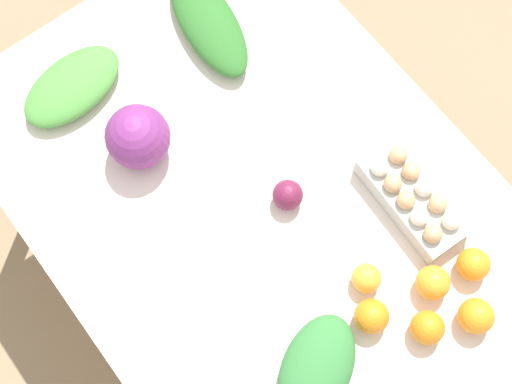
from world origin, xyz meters
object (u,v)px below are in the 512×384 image
(greens_bunch_chard, at_px, (317,368))
(greens_bunch_dandelion, at_px, (208,23))
(orange_5, at_px, (473,264))
(orange_4, at_px, (433,283))
(orange_2, at_px, (366,278))
(orange_3, at_px, (372,316))
(egg_carton, at_px, (413,198))
(orange_0, at_px, (476,316))
(beet_root, at_px, (288,195))
(orange_1, at_px, (427,328))
(greens_bunch_kale, at_px, (72,86))
(cabbage_purple, at_px, (138,137))

(greens_bunch_chard, bearing_deg, greens_bunch_dandelion, -21.09)
(greens_bunch_dandelion, height_order, orange_5, orange_5)
(greens_bunch_dandelion, relative_size, orange_4, 4.42)
(greens_bunch_dandelion, distance_m, orange_4, 0.85)
(orange_2, height_order, orange_3, orange_3)
(egg_carton, bearing_deg, orange_0, -10.81)
(beet_root, distance_m, orange_1, 0.43)
(orange_1, bearing_deg, greens_bunch_chard, 72.02)
(orange_5, bearing_deg, orange_4, 76.41)
(greens_bunch_kale, bearing_deg, orange_2, -161.86)
(greens_bunch_dandelion, xyz_separation_m, orange_4, (-0.85, -0.00, 0.00))
(orange_1, bearing_deg, orange_3, 40.90)
(orange_3, bearing_deg, greens_bunch_dandelion, -10.71)
(cabbage_purple, bearing_deg, orange_5, -148.53)
(greens_bunch_dandelion, bearing_deg, greens_bunch_kale, 80.73)
(greens_bunch_chard, bearing_deg, egg_carton, -68.60)
(egg_carton, bearing_deg, orange_2, -66.32)
(orange_0, relative_size, orange_1, 1.05)
(egg_carton, xyz_separation_m, orange_2, (-0.08, 0.21, -0.01))
(orange_1, height_order, orange_3, orange_3)
(beet_root, distance_m, orange_4, 0.39)
(orange_1, bearing_deg, orange_2, 11.39)
(greens_bunch_dandelion, relative_size, orange_1, 4.51)
(greens_bunch_chard, relative_size, beet_root, 3.38)
(greens_bunch_dandelion, relative_size, beet_root, 4.78)
(greens_bunch_dandelion, distance_m, greens_bunch_kale, 0.38)
(cabbage_purple, relative_size, egg_carton, 0.53)
(cabbage_purple, relative_size, orange_2, 2.28)
(orange_0, height_order, orange_1, orange_0)
(beet_root, height_order, orange_1, orange_1)
(orange_3, relative_size, orange_5, 1.02)
(orange_3, bearing_deg, orange_1, -139.10)
(orange_1, bearing_deg, greens_bunch_dandelion, -4.65)
(greens_bunch_chard, xyz_separation_m, orange_0, (-0.13, -0.35, -0.00))
(beet_root, distance_m, orange_5, 0.45)
(greens_bunch_chard, xyz_separation_m, orange_5, (-0.04, -0.43, -0.00))
(greens_bunch_dandelion, height_order, orange_3, orange_3)
(egg_carton, bearing_deg, orange_4, -25.52)
(orange_1, bearing_deg, orange_0, -114.52)
(egg_carton, xyz_separation_m, greens_bunch_dandelion, (0.67, 0.10, -0.01))
(egg_carton, xyz_separation_m, orange_0, (-0.29, 0.07, -0.00))
(cabbage_purple, relative_size, orange_1, 2.01)
(greens_bunch_dandelion, bearing_deg, orange_1, 175.35)
(cabbage_purple, distance_m, orange_2, 0.62)
(cabbage_purple, distance_m, greens_bunch_kale, 0.24)
(orange_5, bearing_deg, greens_bunch_chard, 84.96)
(orange_1, bearing_deg, orange_5, -76.49)
(greens_bunch_chard, xyz_separation_m, greens_bunch_kale, (0.90, 0.05, -0.01))
(orange_4, bearing_deg, greens_bunch_dandelion, 0.15)
(cabbage_purple, height_order, orange_2, cabbage_purple)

